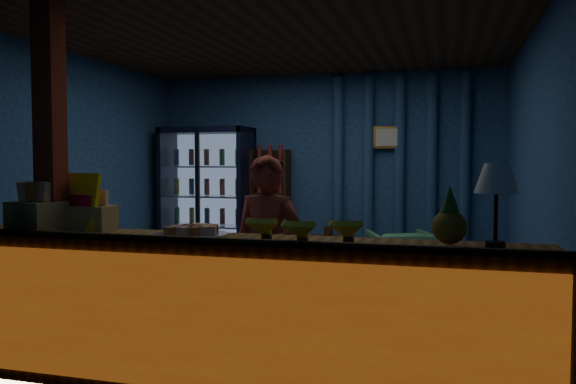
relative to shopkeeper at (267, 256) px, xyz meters
name	(u,v)px	position (x,y,z in m)	size (l,w,h in m)	color
ground	(277,309)	(-0.31, 1.27, -0.74)	(4.60, 4.60, 0.00)	#515154
room_walls	(277,148)	(-0.31, 1.27, 0.83)	(4.60, 4.60, 4.60)	navy
counter	(191,310)	(-0.31, -0.64, -0.26)	(4.40, 0.57, 0.99)	brown
support_post	(51,181)	(-1.36, -0.63, 0.56)	(0.16, 0.16, 2.60)	maroon
beverage_cooler	(209,199)	(-1.86, 3.19, 0.19)	(1.20, 0.62, 1.90)	black
bottle_shelf	(271,209)	(-1.01, 3.33, 0.05)	(0.50, 0.28, 1.60)	#322110
curtain_folds	(399,172)	(0.69, 3.41, 0.56)	(1.74, 0.14, 2.50)	navy
framed_picture	(388,137)	(0.54, 3.36, 1.01)	(0.36, 0.04, 0.28)	#B5822D
shopkeeper	(267,256)	(0.00, 0.00, 0.00)	(0.54, 0.35, 1.48)	maroon
green_chair	(400,257)	(0.76, 2.70, -0.42)	(0.68, 0.70, 0.64)	#53A76B
side_table	(328,257)	(-0.11, 2.79, -0.47)	(0.70, 0.62, 0.64)	#322110
yellow_sign	(72,202)	(-1.28, -0.53, 0.41)	(0.51, 0.22, 0.40)	yellow
snack_box_left	(37,214)	(-1.43, -0.70, 0.33)	(0.37, 0.32, 0.35)	#A1874E
snack_box_centre	(93,216)	(-1.12, -0.51, 0.31)	(0.28, 0.23, 0.28)	#A1874E
pastry_tray	(191,233)	(-0.29, -0.66, 0.23)	(0.47, 0.47, 0.08)	silver
banana_bunches	(304,229)	(0.45, -0.68, 0.29)	(0.74, 0.29, 0.16)	yellow
table_lamp	(496,182)	(1.54, -0.60, 0.58)	(0.24, 0.24, 0.47)	black
pineapple	(450,222)	(1.29, -0.60, 0.35)	(0.20, 0.20, 0.34)	olive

